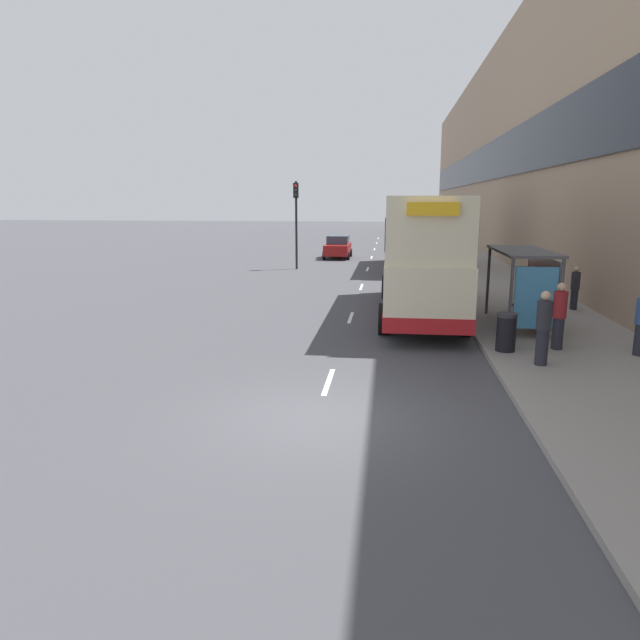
% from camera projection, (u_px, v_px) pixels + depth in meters
% --- Properties ---
extents(ground_plane, '(220.00, 220.00, 0.00)m').
position_uv_depth(ground_plane, '(316.00, 417.00, 11.17)').
color(ground_plane, '#424247').
extents(pavement, '(5.00, 93.00, 0.14)m').
position_uv_depth(pavement, '(452.00, 251.00, 47.79)').
color(pavement, gray).
rests_on(pavement, ground_plane).
extents(terrace_facade, '(3.10, 93.00, 16.05)m').
position_uv_depth(terrace_facade, '(507.00, 152.00, 45.69)').
color(terrace_facade, '#9E846B').
rests_on(terrace_facade, ground_plane).
extents(lane_mark_0, '(0.12, 2.00, 0.01)m').
position_uv_depth(lane_mark_0, '(328.00, 382.00, 13.35)').
color(lane_mark_0, silver).
rests_on(lane_mark_0, ground_plane).
extents(lane_mark_1, '(0.12, 2.00, 0.01)m').
position_uv_depth(lane_mark_1, '(351.00, 318.00, 20.71)').
color(lane_mark_1, silver).
rests_on(lane_mark_1, ground_plane).
extents(lane_mark_2, '(0.12, 2.00, 0.01)m').
position_uv_depth(lane_mark_2, '(361.00, 287.00, 28.08)').
color(lane_mark_2, silver).
rests_on(lane_mark_2, ground_plane).
extents(lane_mark_3, '(0.12, 2.00, 0.01)m').
position_uv_depth(lane_mark_3, '(368.00, 269.00, 35.45)').
color(lane_mark_3, silver).
rests_on(lane_mark_3, ground_plane).
extents(lane_mark_4, '(0.12, 2.00, 0.01)m').
position_uv_depth(lane_mark_4, '(372.00, 257.00, 42.81)').
color(lane_mark_4, silver).
rests_on(lane_mark_4, ground_plane).
extents(lane_mark_5, '(0.12, 2.00, 0.01)m').
position_uv_depth(lane_mark_5, '(374.00, 249.00, 50.18)').
color(lane_mark_5, silver).
rests_on(lane_mark_5, ground_plane).
extents(lane_mark_6, '(0.12, 2.00, 0.01)m').
position_uv_depth(lane_mark_6, '(377.00, 243.00, 57.54)').
color(lane_mark_6, silver).
rests_on(lane_mark_6, ground_plane).
extents(lane_mark_7, '(0.12, 2.00, 0.01)m').
position_uv_depth(lane_mark_7, '(378.00, 238.00, 64.91)').
color(lane_mark_7, silver).
rests_on(lane_mark_7, ground_plane).
extents(bus_shelter, '(1.60, 4.20, 2.48)m').
position_uv_depth(bus_shelter, '(530.00, 275.00, 18.04)').
color(bus_shelter, '#4C4C51').
rests_on(bus_shelter, ground_plane).
extents(double_decker_bus_near, '(2.85, 10.69, 4.30)m').
position_uv_depth(double_decker_bus_near, '(421.00, 254.00, 20.74)').
color(double_decker_bus_near, beige).
rests_on(double_decker_bus_near, ground_plane).
extents(double_decker_bus_ahead, '(2.85, 10.10, 4.30)m').
position_uv_depth(double_decker_bus_ahead, '(411.00, 232.00, 35.43)').
color(double_decker_bus_ahead, beige).
rests_on(double_decker_bus_ahead, ground_plane).
extents(car_0, '(1.95, 4.13, 1.65)m').
position_uv_depth(car_0, '(338.00, 247.00, 42.30)').
color(car_0, maroon).
rests_on(car_0, ground_plane).
extents(car_1, '(2.02, 4.44, 1.73)m').
position_uv_depth(car_1, '(401.00, 233.00, 59.56)').
color(car_1, '#B7B799').
rests_on(car_1, ground_plane).
extents(car_2, '(1.91, 4.10, 1.69)m').
position_uv_depth(car_2, '(408.00, 239.00, 51.08)').
color(car_2, navy).
rests_on(car_2, ground_plane).
extents(car_3, '(2.01, 4.38, 1.82)m').
position_uv_depth(car_3, '(404.00, 228.00, 71.85)').
color(car_3, '#4C5156').
rests_on(car_3, ground_plane).
extents(pedestrian_at_shelter, '(0.37, 0.37, 1.85)m').
position_uv_depth(pedestrian_at_shelter, '(559.00, 316.00, 15.58)').
color(pedestrian_at_shelter, '#23232D').
rests_on(pedestrian_at_shelter, ground_plane).
extents(pedestrian_1, '(0.37, 0.37, 1.87)m').
position_uv_depth(pedestrian_1, '(543.00, 327.00, 14.07)').
color(pedestrian_1, '#23232D').
rests_on(pedestrian_1, ground_plane).
extents(pedestrian_2, '(0.32, 0.32, 1.63)m').
position_uv_depth(pedestrian_2, '(575.00, 288.00, 21.37)').
color(pedestrian_2, '#23232D').
rests_on(pedestrian_2, ground_plane).
extents(litter_bin, '(0.55, 0.55, 1.05)m').
position_uv_depth(litter_bin, '(506.00, 332.00, 15.48)').
color(litter_bin, black).
rests_on(litter_bin, ground_plane).
extents(traffic_light_far_kerb, '(0.30, 0.32, 5.34)m').
position_uv_depth(traffic_light_far_kerb, '(296.00, 211.00, 34.81)').
color(traffic_light_far_kerb, black).
rests_on(traffic_light_far_kerb, ground_plane).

